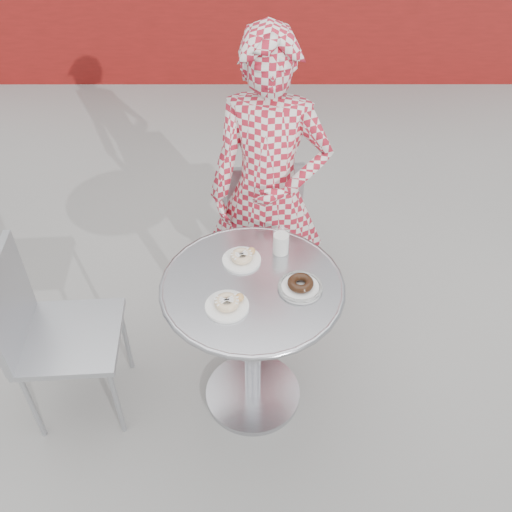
{
  "coord_description": "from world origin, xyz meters",
  "views": [
    {
      "loc": [
        0.02,
        -1.62,
        2.41
      ],
      "look_at": [
        0.02,
        0.14,
        0.84
      ],
      "focal_mm": 40.0,
      "sensor_mm": 36.0,
      "label": 1
    }
  ],
  "objects_px": {
    "bistro_table": "(252,315)",
    "chair_far": "(260,235)",
    "plate_near": "(228,304)",
    "plate_checker": "(300,286)",
    "chair_left": "(76,363)",
    "plate_far": "(242,258)",
    "seated_person": "(269,193)",
    "milk_cup": "(281,243)"
  },
  "relations": [
    {
      "from": "bistro_table",
      "to": "chair_far",
      "type": "distance_m",
      "value": 1.0
    },
    {
      "from": "plate_near",
      "to": "plate_checker",
      "type": "height_order",
      "value": "plate_checker"
    },
    {
      "from": "bistro_table",
      "to": "chair_left",
      "type": "xyz_separation_m",
      "value": [
        -0.82,
        -0.02,
        -0.3
      ]
    },
    {
      "from": "bistro_table",
      "to": "chair_far",
      "type": "relative_size",
      "value": 0.91
    },
    {
      "from": "chair_far",
      "to": "plate_near",
      "type": "relative_size",
      "value": 4.91
    },
    {
      "from": "plate_checker",
      "to": "plate_far",
      "type": "bearing_deg",
      "value": 144.83
    },
    {
      "from": "seated_person",
      "to": "plate_checker",
      "type": "relative_size",
      "value": 8.67
    },
    {
      "from": "chair_far",
      "to": "plate_checker",
      "type": "relative_size",
      "value": 4.6
    },
    {
      "from": "bistro_table",
      "to": "seated_person",
      "type": "relative_size",
      "value": 0.49
    },
    {
      "from": "bistro_table",
      "to": "seated_person",
      "type": "bearing_deg",
      "value": 82.57
    },
    {
      "from": "chair_left",
      "to": "seated_person",
      "type": "distance_m",
      "value": 1.21
    },
    {
      "from": "plate_checker",
      "to": "chair_left",
      "type": "bearing_deg",
      "value": 179.88
    },
    {
      "from": "bistro_table",
      "to": "plate_checker",
      "type": "distance_m",
      "value": 0.28
    },
    {
      "from": "bistro_table",
      "to": "milk_cup",
      "type": "distance_m",
      "value": 0.34
    },
    {
      "from": "chair_left",
      "to": "plate_checker",
      "type": "relative_size",
      "value": 4.95
    },
    {
      "from": "seated_person",
      "to": "milk_cup",
      "type": "bearing_deg",
      "value": -74.95
    },
    {
      "from": "chair_left",
      "to": "milk_cup",
      "type": "xyz_separation_m",
      "value": [
        0.94,
        0.22,
        0.55
      ]
    },
    {
      "from": "bistro_table",
      "to": "plate_checker",
      "type": "bearing_deg",
      "value": -6.96
    },
    {
      "from": "plate_far",
      "to": "milk_cup",
      "type": "height_order",
      "value": "milk_cup"
    },
    {
      "from": "seated_person",
      "to": "milk_cup",
      "type": "xyz_separation_m",
      "value": [
        0.04,
        -0.4,
        0.03
      ]
    },
    {
      "from": "bistro_table",
      "to": "chair_left",
      "type": "distance_m",
      "value": 0.87
    },
    {
      "from": "chair_far",
      "to": "milk_cup",
      "type": "relative_size",
      "value": 7.31
    },
    {
      "from": "plate_far",
      "to": "chair_far",
      "type": "bearing_deg",
      "value": 84.05
    },
    {
      "from": "chair_left",
      "to": "bistro_table",
      "type": "bearing_deg",
      "value": -92.11
    },
    {
      "from": "milk_cup",
      "to": "seated_person",
      "type": "bearing_deg",
      "value": 96.24
    },
    {
      "from": "seated_person",
      "to": "plate_far",
      "type": "distance_m",
      "value": 0.48
    },
    {
      "from": "chair_far",
      "to": "seated_person",
      "type": "height_order",
      "value": "seated_person"
    },
    {
      "from": "chair_far",
      "to": "plate_checker",
      "type": "xyz_separation_m",
      "value": [
        0.16,
        -0.96,
        0.53
      ]
    },
    {
      "from": "bistro_table",
      "to": "chair_far",
      "type": "height_order",
      "value": "chair_far"
    },
    {
      "from": "chair_far",
      "to": "plate_far",
      "type": "relative_size",
      "value": 5.12
    },
    {
      "from": "chair_far",
      "to": "seated_person",
      "type": "bearing_deg",
      "value": 88.92
    },
    {
      "from": "bistro_table",
      "to": "plate_near",
      "type": "bearing_deg",
      "value": -126.79
    },
    {
      "from": "plate_near",
      "to": "bistro_table",
      "type": "bearing_deg",
      "value": 53.21
    },
    {
      "from": "chair_far",
      "to": "chair_left",
      "type": "distance_m",
      "value": 1.29
    },
    {
      "from": "chair_left",
      "to": "plate_far",
      "type": "relative_size",
      "value": 5.51
    },
    {
      "from": "chair_far",
      "to": "milk_cup",
      "type": "height_order",
      "value": "milk_cup"
    },
    {
      "from": "seated_person",
      "to": "plate_checker",
      "type": "distance_m",
      "value": 0.64
    },
    {
      "from": "milk_cup",
      "to": "chair_left",
      "type": "bearing_deg",
      "value": -166.81
    },
    {
      "from": "chair_left",
      "to": "plate_checker",
      "type": "bearing_deg",
      "value": -93.75
    },
    {
      "from": "seated_person",
      "to": "plate_far",
      "type": "xyz_separation_m",
      "value": [
        -0.12,
        -0.46,
        -0.01
      ]
    },
    {
      "from": "chair_left",
      "to": "plate_far",
      "type": "bearing_deg",
      "value": -81.56
    },
    {
      "from": "chair_left",
      "to": "plate_near",
      "type": "height_order",
      "value": "chair_left"
    }
  ]
}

